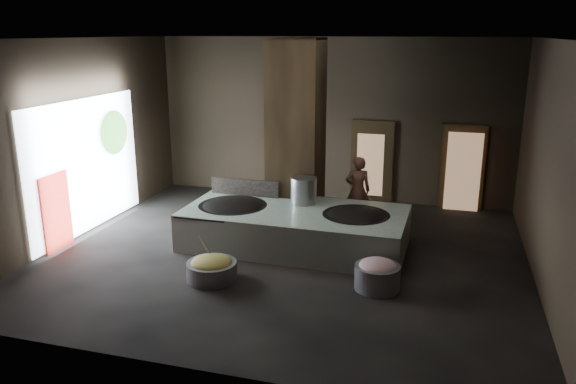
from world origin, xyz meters
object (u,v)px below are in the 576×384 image
(stock_pot, at_px, (304,191))
(hearth_platform, at_px, (295,228))
(wok_right, at_px, (356,219))
(wok_left, at_px, (233,209))
(veg_basin, at_px, (212,271))
(meat_basin, at_px, (377,277))
(cook, at_px, (358,190))

(stock_pot, bearing_deg, hearth_platform, -95.19)
(stock_pot, bearing_deg, wok_right, -21.04)
(wok_left, distance_m, veg_basin, 2.23)
(stock_pot, relative_size, meat_basin, 0.75)
(hearth_platform, height_order, wok_right, wok_right)
(wok_left, distance_m, wok_right, 2.80)
(wok_right, relative_size, veg_basin, 1.47)
(wok_left, distance_m, cook, 3.20)
(wok_right, xyz_separation_m, cook, (-0.26, 1.84, 0.11))
(veg_basin, height_order, meat_basin, meat_basin)
(wok_left, bearing_deg, meat_basin, -25.05)
(cook, relative_size, meat_basin, 2.02)
(wok_left, bearing_deg, cook, 37.39)
(wok_left, bearing_deg, hearth_platform, 1.97)
(hearth_platform, xyz_separation_m, cook, (1.09, 1.89, 0.43))
(wok_left, relative_size, stock_pot, 2.42)
(wok_right, height_order, cook, cook)
(cook, distance_m, veg_basin, 4.65)
(wok_right, xyz_separation_m, meat_basin, (0.70, -1.74, -0.52))
(hearth_platform, height_order, cook, cook)
(cook, bearing_deg, veg_basin, 46.52)
(wok_right, height_order, stock_pot, stock_pot)
(wok_right, xyz_separation_m, stock_pot, (-1.30, 0.50, 0.38))
(wok_right, relative_size, stock_pot, 2.25)
(wok_left, relative_size, cook, 0.89)
(hearth_platform, xyz_separation_m, meat_basin, (2.05, -1.69, -0.19))
(cook, relative_size, veg_basin, 1.76)
(hearth_platform, distance_m, meat_basin, 2.66)
(wok_left, xyz_separation_m, wok_right, (2.80, 0.10, 0.00))
(veg_basin, bearing_deg, cook, 61.98)
(veg_basin, xyz_separation_m, meat_basin, (3.12, 0.48, 0.05))
(veg_basin, bearing_deg, meat_basin, 8.78)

